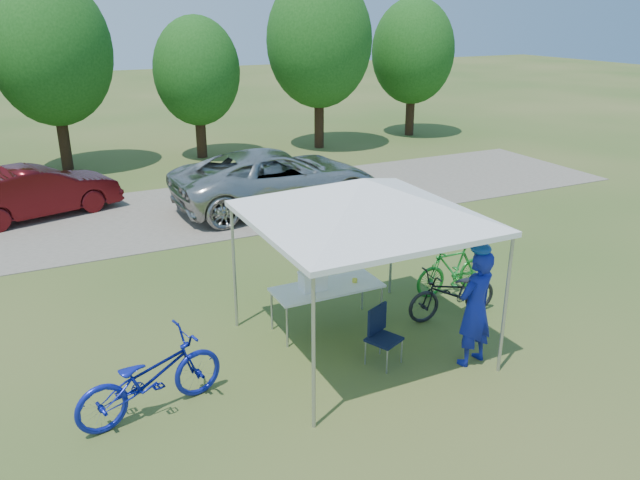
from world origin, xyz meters
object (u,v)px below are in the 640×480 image
object	(u,v)px
cyclist	(475,308)
minivan	(276,178)
folding_chair	(381,331)
folding_table	(327,289)
bike_blue	(150,377)
bike_dark	(453,293)
cooler	(313,281)
sedan	(38,191)
bike_green	(452,269)

from	to	relation	value
cyclist	minivan	size ratio (longest dim) A/B	0.33
cyclist	minivan	bearing A→B (deg)	-104.76
folding_chair	folding_table	bearing A→B (deg)	76.71
bike_blue	bike_dark	xyz separation A→B (m)	(5.20, 0.48, -0.08)
cooler	bike_blue	xyz separation A→B (m)	(-2.84, -1.09, -0.37)
folding_table	minivan	xyz separation A→B (m)	(1.81, 6.61, 0.08)
cyclist	folding_chair	bearing A→B (deg)	-40.22
cooler	cyclist	world-z (taller)	cyclist
cyclist	bike_dark	size ratio (longest dim) A/B	1.06
sedan	cooler	bearing A→B (deg)	-172.55
cooler	minivan	bearing A→B (deg)	72.66
cyclist	sedan	world-z (taller)	cyclist
folding_table	cyclist	bearing A→B (deg)	-53.07
folding_chair	cooler	distance (m)	1.44
folding_table	minivan	distance (m)	6.85
cyclist	minivan	world-z (taller)	cyclist
folding_chair	sedan	distance (m)	10.62
cooler	folding_chair	bearing A→B (deg)	-68.72
minivan	sedan	distance (m)	6.03
bike_dark	folding_chair	bearing A→B (deg)	-66.44
minivan	bike_dark	bearing A→B (deg)	-179.65
folding_table	bike_green	xyz separation A→B (m)	(2.69, 0.20, -0.23)
folding_chair	bike_green	xyz separation A→B (m)	(2.45, 1.49, -0.03)
cooler	bike_blue	size ratio (longest dim) A/B	0.21
cyclist	bike_blue	distance (m)	4.64
folding_chair	bike_dark	bearing A→B (deg)	-3.80
bike_dark	cooler	bearing A→B (deg)	-101.21
bike_dark	bike_green	bearing A→B (deg)	146.79
bike_dark	minivan	bearing A→B (deg)	-174.41
bike_blue	bike_dark	world-z (taller)	bike_blue
cyclist	minivan	distance (m)	8.55
folding_chair	sedan	xyz separation A→B (m)	(-4.18, 9.76, 0.16)
sedan	bike_blue	bearing A→B (deg)	168.96
folding_chair	sedan	size ratio (longest dim) A/B	0.22
folding_chair	minivan	world-z (taller)	minivan
folding_chair	bike_blue	size ratio (longest dim) A/B	0.43
folding_chair	minivan	distance (m)	8.06
folding_table	sedan	size ratio (longest dim) A/B	0.46
cooler	folding_table	bearing A→B (deg)	-0.00
minivan	bike_blue	bearing A→B (deg)	145.52
cyclist	sedan	xyz separation A→B (m)	(-5.38, 10.39, -0.23)
minivan	folding_table	bearing A→B (deg)	162.75
folding_table	bike_dark	size ratio (longest dim) A/B	1.06
cyclist	bike_green	distance (m)	2.50
bike_dark	minivan	distance (m)	7.23
bike_green	minivan	world-z (taller)	minivan
bike_blue	bike_dark	bearing A→B (deg)	-97.47
bike_green	minivan	size ratio (longest dim) A/B	0.29
cooler	bike_dark	xyz separation A→B (m)	(2.35, -0.61, -0.45)
cyclist	folding_table	bearing A→B (deg)	-65.44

